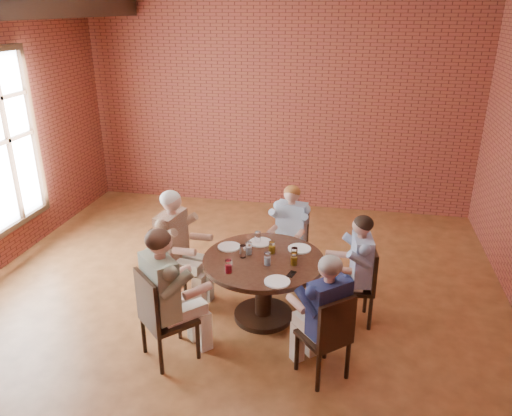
% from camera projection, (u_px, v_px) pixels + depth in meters
% --- Properties ---
extents(floor, '(7.00, 7.00, 0.00)m').
position_uv_depth(floor, '(227.00, 313.00, 5.75)').
color(floor, '#A05E31').
rests_on(floor, ground).
extents(wall_back, '(7.00, 0.00, 7.00)m').
position_uv_depth(wall_back, '(278.00, 109.00, 8.29)').
color(wall_back, maroon).
rests_on(wall_back, ground).
extents(dining_table, '(1.32, 1.32, 0.75)m').
position_uv_depth(dining_table, '(264.00, 276.00, 5.48)').
color(dining_table, black).
rests_on(dining_table, floor).
extents(chair_a, '(0.45, 0.45, 0.90)m').
position_uv_depth(chair_a, '(361.00, 282.00, 5.43)').
color(chair_a, black).
rests_on(chair_a, floor).
extents(diner_a, '(0.67, 0.57, 1.27)m').
position_uv_depth(diner_a, '(355.00, 270.00, 5.38)').
color(diner_a, '#3C5E9C').
rests_on(diner_a, floor).
extents(chair_b, '(0.45, 0.45, 0.89)m').
position_uv_depth(chair_b, '(291.00, 241.00, 6.39)').
color(chair_b, black).
rests_on(chair_b, floor).
extents(diner_b, '(0.57, 0.66, 1.25)m').
position_uv_depth(diner_b, '(290.00, 234.00, 6.27)').
color(diner_b, '#899AAF').
rests_on(diner_b, floor).
extents(chair_c, '(0.52, 0.52, 0.96)m').
position_uv_depth(chair_c, '(171.00, 259.00, 5.88)').
color(chair_c, black).
rests_on(chair_c, floor).
extents(diner_c, '(0.76, 0.66, 1.37)m').
position_uv_depth(diner_c, '(177.00, 247.00, 5.78)').
color(diner_c, brown).
rests_on(diner_c, floor).
extents(chair_d, '(0.65, 0.65, 0.98)m').
position_uv_depth(chair_d, '(159.00, 314.00, 4.81)').
color(chair_d, black).
rests_on(chair_d, floor).
extents(diner_d, '(0.90, 0.90, 1.40)m').
position_uv_depth(diner_d, '(167.00, 295.00, 4.80)').
color(diner_d, gray).
rests_on(diner_d, floor).
extents(chair_e, '(0.57, 0.57, 0.91)m').
position_uv_depth(chair_e, '(329.00, 335.00, 4.56)').
color(chair_e, black).
rests_on(chair_e, floor).
extents(diner_e, '(0.78, 0.79, 1.28)m').
position_uv_depth(diner_e, '(324.00, 317.00, 4.56)').
color(diner_e, '#1B224C').
rests_on(diner_e, floor).
extents(plate_a, '(0.26, 0.26, 0.01)m').
position_uv_depth(plate_a, '(299.00, 249.00, 5.59)').
color(plate_a, white).
rests_on(plate_a, dining_table).
extents(plate_b, '(0.26, 0.26, 0.01)m').
position_uv_depth(plate_b, '(261.00, 242.00, 5.75)').
color(plate_b, white).
rests_on(plate_b, dining_table).
extents(plate_c, '(0.26, 0.26, 0.01)m').
position_uv_depth(plate_c, '(229.00, 247.00, 5.64)').
color(plate_c, white).
rests_on(plate_c, dining_table).
extents(plate_d, '(0.26, 0.26, 0.01)m').
position_uv_depth(plate_d, '(277.00, 282.00, 4.93)').
color(plate_d, white).
rests_on(plate_d, dining_table).
extents(glass_a, '(0.07, 0.07, 0.14)m').
position_uv_depth(glass_a, '(294.00, 254.00, 5.34)').
color(glass_a, white).
rests_on(glass_a, dining_table).
extents(glass_b, '(0.07, 0.07, 0.14)m').
position_uv_depth(glass_b, '(272.00, 247.00, 5.48)').
color(glass_b, white).
rests_on(glass_b, dining_table).
extents(glass_c, '(0.07, 0.07, 0.14)m').
position_uv_depth(glass_c, '(258.00, 237.00, 5.72)').
color(glass_c, white).
rests_on(glass_c, dining_table).
extents(glass_d, '(0.07, 0.07, 0.14)m').
position_uv_depth(glass_d, '(249.00, 248.00, 5.46)').
color(glass_d, white).
rests_on(glass_d, dining_table).
extents(glass_e, '(0.07, 0.07, 0.14)m').
position_uv_depth(glass_e, '(243.00, 252.00, 5.39)').
color(glass_e, white).
rests_on(glass_e, dining_table).
extents(glass_f, '(0.07, 0.07, 0.14)m').
position_uv_depth(glass_f, '(228.00, 266.00, 5.08)').
color(glass_f, white).
rests_on(glass_f, dining_table).
extents(glass_g, '(0.07, 0.07, 0.14)m').
position_uv_depth(glass_g, '(267.00, 259.00, 5.24)').
color(glass_g, white).
rests_on(glass_g, dining_table).
extents(glass_h, '(0.07, 0.07, 0.14)m').
position_uv_depth(glass_h, '(294.00, 259.00, 5.24)').
color(glass_h, white).
rests_on(glass_h, dining_table).
extents(smartphone, '(0.10, 0.14, 0.01)m').
position_uv_depth(smartphone, '(291.00, 274.00, 5.07)').
color(smartphone, black).
rests_on(smartphone, dining_table).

